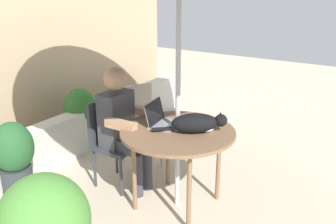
{
  "coord_description": "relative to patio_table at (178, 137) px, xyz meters",
  "views": [
    {
      "loc": [
        -2.64,
        -1.57,
        2.01
      ],
      "look_at": [
        0.0,
        0.1,
        0.9
      ],
      "focal_mm": 40.44,
      "sensor_mm": 36.0,
      "label": 1
    }
  ],
  "objects": [
    {
      "name": "patio_table",
      "position": [
        0.0,
        0.0,
        0.0
      ],
      "size": [
        1.02,
        1.02,
        0.75
      ],
      "color": "brown",
      "rests_on": "ground"
    },
    {
      "name": "fence_back",
      "position": [
        0.0,
        2.16,
        0.23
      ],
      "size": [
        5.68,
        0.08,
        1.83
      ],
      "primitive_type": "cube",
      "color": "tan",
      "rests_on": "ground"
    },
    {
      "name": "planter_wall_low",
      "position": [
        0.0,
        1.57,
        -0.42
      ],
      "size": [
        5.12,
        0.2,
        0.52
      ],
      "primitive_type": "cube",
      "color": "beige",
      "rests_on": "ground"
    },
    {
      "name": "potted_plant_by_chair",
      "position": [
        0.44,
        1.64,
        -0.27
      ],
      "size": [
        0.4,
        0.4,
        0.76
      ],
      "color": "#595654",
      "rests_on": "ground"
    },
    {
      "name": "potted_plant_near_fence",
      "position": [
        -0.79,
        1.23,
        -0.22
      ],
      "size": [
        0.37,
        0.37,
        0.83
      ],
      "color": "#33383D",
      "rests_on": "ground"
    },
    {
      "name": "laptop",
      "position": [
        0.03,
        0.21,
        0.13
      ],
      "size": [
        0.33,
        0.29,
        0.21
      ],
      "color": "gray",
      "rests_on": "patio_table"
    },
    {
      "name": "cat",
      "position": [
        0.05,
        -0.17,
        0.15
      ],
      "size": [
        0.4,
        0.57,
        0.17
      ],
      "color": "black",
      "rests_on": "patio_table"
    },
    {
      "name": "ground_plane",
      "position": [
        0.0,
        0.0,
        -0.68
      ],
      "size": [
        14.0,
        14.0,
        0.0
      ],
      "primitive_type": "plane",
      "color": "beige"
    },
    {
      "name": "chair_occupied",
      "position": [
        0.0,
        0.78,
        -0.17
      ],
      "size": [
        0.4,
        0.4,
        0.88
      ],
      "color": "#33383F",
      "rests_on": "ground"
    },
    {
      "name": "chair_empty",
      "position": [
        0.53,
        0.83,
        -0.17
      ],
      "size": [
        0.55,
        0.55,
        0.88
      ],
      "color": "#B2A899",
      "rests_on": "ground"
    },
    {
      "name": "person_seated",
      "position": [
        0.0,
        0.62,
        0.0
      ],
      "size": [
        0.48,
        0.48,
        1.22
      ],
      "color": "#3F3F47",
      "rests_on": "ground"
    }
  ]
}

